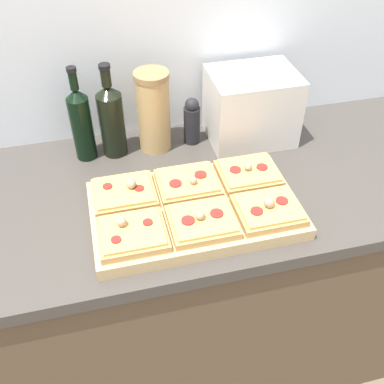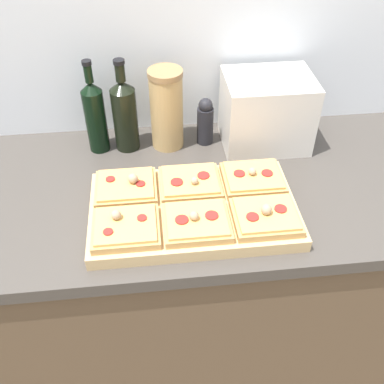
# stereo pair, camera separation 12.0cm
# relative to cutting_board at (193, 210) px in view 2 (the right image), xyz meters

# --- Properties ---
(wall_back) EXTENTS (6.00, 0.06, 2.50)m
(wall_back) POSITION_rel_cutting_board_xyz_m (-0.03, 0.48, 0.34)
(wall_back) COLOR silver
(wall_back) RESTS_ON ground_plane
(kitchen_counter) EXTENTS (2.63, 0.67, 0.90)m
(kitchen_counter) POSITION_rel_cutting_board_xyz_m (-0.03, 0.13, -0.47)
(kitchen_counter) COLOR brown
(kitchen_counter) RESTS_ON ground_plane
(cutting_board) EXTENTS (0.55, 0.33, 0.04)m
(cutting_board) POSITION_rel_cutting_board_xyz_m (0.00, 0.00, 0.00)
(cutting_board) COLOR tan
(cutting_board) RESTS_ON kitchen_counter
(pizza_slice_back_left) EXTENTS (0.17, 0.14, 0.06)m
(pizza_slice_back_left) POSITION_rel_cutting_board_xyz_m (-0.18, 0.08, 0.03)
(pizza_slice_back_left) COLOR tan
(pizza_slice_back_left) RESTS_ON cutting_board
(pizza_slice_back_center) EXTENTS (0.17, 0.14, 0.05)m
(pizza_slice_back_center) POSITION_rel_cutting_board_xyz_m (0.00, 0.08, 0.03)
(pizza_slice_back_center) COLOR tan
(pizza_slice_back_center) RESTS_ON cutting_board
(pizza_slice_back_right) EXTENTS (0.17, 0.14, 0.05)m
(pizza_slice_back_right) POSITION_rel_cutting_board_xyz_m (0.18, 0.08, 0.03)
(pizza_slice_back_right) COLOR tan
(pizza_slice_back_right) RESTS_ON cutting_board
(pizza_slice_front_left) EXTENTS (0.17, 0.14, 0.05)m
(pizza_slice_front_left) POSITION_rel_cutting_board_xyz_m (-0.18, -0.08, 0.03)
(pizza_slice_front_left) COLOR tan
(pizza_slice_front_left) RESTS_ON cutting_board
(pizza_slice_front_center) EXTENTS (0.17, 0.14, 0.05)m
(pizza_slice_front_center) POSITION_rel_cutting_board_xyz_m (-0.00, -0.08, 0.03)
(pizza_slice_front_center) COLOR tan
(pizza_slice_front_center) RESTS_ON cutting_board
(pizza_slice_front_right) EXTENTS (0.17, 0.14, 0.06)m
(pizza_slice_front_right) POSITION_rel_cutting_board_xyz_m (0.18, -0.08, 0.03)
(pizza_slice_front_right) COLOR tan
(pizza_slice_front_right) RESTS_ON cutting_board
(olive_oil_bottle) EXTENTS (0.06, 0.06, 0.30)m
(olive_oil_bottle) POSITION_rel_cutting_board_xyz_m (-0.26, 0.34, 0.10)
(olive_oil_bottle) COLOR black
(olive_oil_bottle) RESTS_ON kitchen_counter
(wine_bottle) EXTENTS (0.08, 0.08, 0.30)m
(wine_bottle) POSITION_rel_cutting_board_xyz_m (-0.17, 0.34, 0.10)
(wine_bottle) COLOR black
(wine_bottle) RESTS_ON kitchen_counter
(grain_jar_tall) EXTENTS (0.11, 0.11, 0.26)m
(grain_jar_tall) POSITION_rel_cutting_board_xyz_m (-0.04, 0.34, 0.11)
(grain_jar_tall) COLOR tan
(grain_jar_tall) RESTS_ON kitchen_counter
(pepper_mill) EXTENTS (0.05, 0.05, 0.16)m
(pepper_mill) POSITION_rel_cutting_board_xyz_m (0.08, 0.34, 0.06)
(pepper_mill) COLOR black
(pepper_mill) RESTS_ON kitchen_counter
(toaster_oven) EXTENTS (0.29, 0.21, 0.23)m
(toaster_oven) POSITION_rel_cutting_board_xyz_m (0.27, 0.32, 0.10)
(toaster_oven) COLOR beige
(toaster_oven) RESTS_ON kitchen_counter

